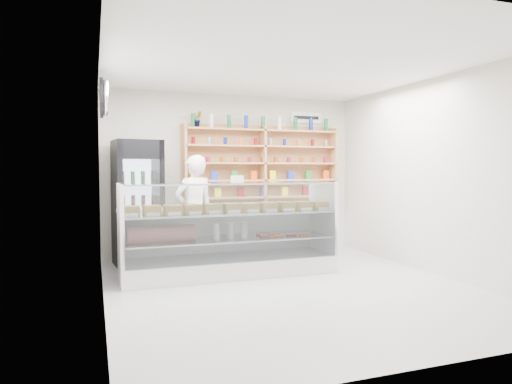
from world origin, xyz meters
name	(u,v)px	position (x,y,z in m)	size (l,w,h in m)	color
room	(291,177)	(0.00, 0.00, 1.40)	(5.00, 5.00, 5.00)	#B4B5B9
display_counter	(229,249)	(-0.53, 0.95, 0.36)	(3.02, 0.90, 1.31)	white
shop_worker	(194,211)	(-0.89, 1.64, 0.86)	(0.62, 0.41, 1.71)	silver
drinks_cooler	(138,203)	(-1.70, 2.05, 0.98)	(0.77, 0.75, 1.94)	black
wall_shelving	(263,164)	(0.50, 2.34, 1.59)	(2.84, 0.28, 1.33)	tan
potted_plant	(198,119)	(-0.68, 2.34, 2.33)	(0.15, 0.12, 0.28)	#1E6626
security_mirror	(105,98)	(-2.17, 1.20, 2.45)	(0.15, 0.50, 0.50)	silver
wall_sign	(306,118)	(1.40, 2.47, 2.45)	(0.62, 0.03, 0.20)	white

